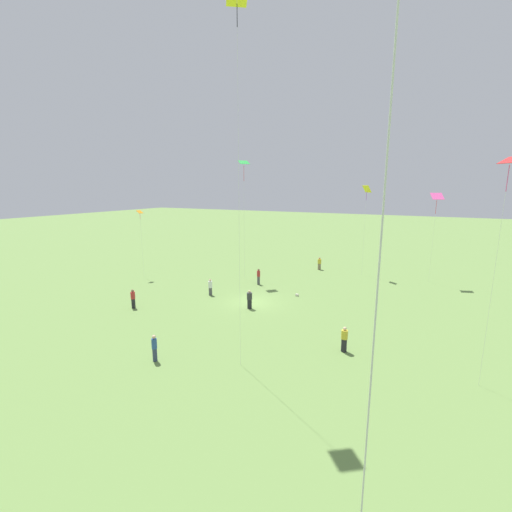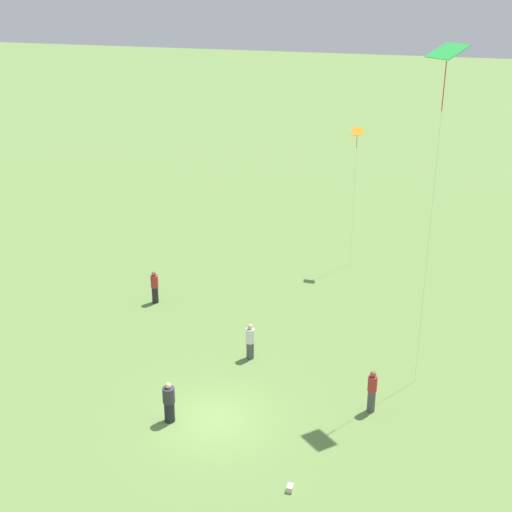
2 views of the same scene
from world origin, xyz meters
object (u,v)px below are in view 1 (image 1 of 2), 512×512
object	(u,v)px
person_2	(154,348)
person_4	(344,339)
kite_6	(508,173)
picnic_bag_0	(297,295)
kite_2	(244,166)
kite_5	(367,192)
person_3	(250,300)
kite_7	(140,215)
kite_1	(437,198)
person_0	(319,264)
person_6	(259,277)
person_1	(210,287)
kite_4	(237,18)
person_5	(133,299)

from	to	relation	value
person_2	person_4	xyz separation A→B (m)	(-10.38, -6.72, -0.03)
kite_6	picnic_bag_0	size ratio (longest dim) A/B	40.25
kite_2	kite_5	world-z (taller)	kite_2
person_3	kite_7	size ratio (longest dim) A/B	0.21
kite_1	kite_5	bearing A→B (deg)	-156.53
person_0	kite_5	world-z (taller)	kite_5
person_3	kite_6	xyz separation A→B (m)	(-17.17, 5.12, 10.65)
person_6	kite_7	size ratio (longest dim) A/B	0.23
person_6	picnic_bag_0	bearing A→B (deg)	76.21
person_1	person_4	xyz separation A→B (m)	(-14.97, 6.16, 0.01)
kite_1	kite_2	distance (m)	21.82
kite_4	kite_7	world-z (taller)	kite_4
person_3	kite_4	size ratio (longest dim) A/B	0.08
kite_1	kite_5	distance (m)	7.65
picnic_bag_0	person_2	bearing A→B (deg)	78.40
person_2	kite_1	distance (m)	33.44
person_6	kite_1	bearing A→B (deg)	126.44
kite_1	kite_5	xyz separation A→B (m)	(7.61, -0.20, 0.68)
person_4	kite_1	bearing A→B (deg)	-76.72
person_0	person_4	bearing A→B (deg)	-158.59
kite_7	person_1	bearing A→B (deg)	-55.37
person_2	kite_5	bearing A→B (deg)	-150.98
person_0	person_4	size ratio (longest dim) A/B	0.96
person_5	kite_4	distance (m)	23.40
person_1	picnic_bag_0	size ratio (longest dim) A/B	5.61
person_3	kite_2	world-z (taller)	kite_2
person_5	person_6	size ratio (longest dim) A/B	0.96
kite_2	kite_7	size ratio (longest dim) A/B	1.71
person_4	kite_6	size ratio (longest dim) A/B	0.14
person_1	person_6	size ratio (longest dim) A/B	0.94
person_2	person_1	bearing A→B (deg)	-116.40
kite_1	kite_7	xyz separation A→B (m)	(31.67, 12.87, -2.12)
person_1	person_3	world-z (taller)	person_3
kite_4	kite_5	world-z (taller)	kite_4
person_4	person_5	distance (m)	19.06
person_5	person_4	bearing A→B (deg)	-75.51
person_1	kite_4	world-z (taller)	kite_4
person_0	person_2	world-z (taller)	person_2
person_2	person_6	world-z (taller)	person_6
person_0	kite_1	xyz separation A→B (m)	(-13.18, 0.38, 8.84)
kite_1	kite_2	xyz separation A→B (m)	(19.89, 8.27, 3.53)
person_4	kite_1	world-z (taller)	kite_1
person_3	person_5	xyz separation A→B (m)	(9.51, 4.69, 0.03)
person_5	kite_5	world-z (taller)	kite_5
person_6	kite_7	world-z (taller)	kite_7
person_1	person_6	distance (m)	6.33
person_6	kite_7	distance (m)	16.18
person_4	kite_2	size ratio (longest dim) A/B	0.13
kite_1	kite_7	bearing A→B (deg)	-132.93
kite_2	kite_4	xyz separation A→B (m)	(-9.68, 18.11, 6.12)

